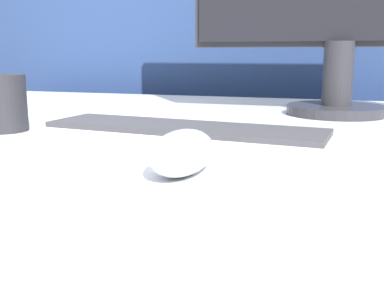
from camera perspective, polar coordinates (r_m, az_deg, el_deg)
The scene contains 4 objects.
partition_panel at distance 1.48m, azimuth 8.02°, elevation -0.34°, with size 5.00×0.03×1.14m.
computer_mouse_near at distance 0.47m, azimuth -1.20°, elevation -1.06°, with size 0.07×0.12×0.05m.
keyboard at distance 0.65m, azimuth -1.17°, elevation 1.35°, with size 0.45×0.16×0.02m.
mug at distance 0.80m, azimuth -22.87°, elevation 4.81°, with size 0.08×0.08×0.09m.
Camera 1 is at (0.22, -0.72, 0.87)m, focal length 42.00 mm.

